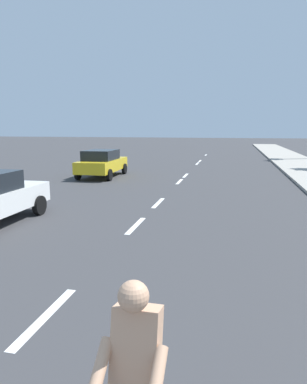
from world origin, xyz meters
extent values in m
plane|color=#38383A|center=(0.00, 20.00, 0.00)|extent=(160.00, 160.00, 0.00)
cube|color=white|center=(0.00, 6.06, 0.00)|extent=(0.16, 1.80, 0.01)
cube|color=white|center=(0.00, 11.18, 0.00)|extent=(0.16, 1.80, 0.01)
cube|color=white|center=(0.00, 14.38, 0.00)|extent=(0.16, 1.80, 0.01)
cube|color=white|center=(0.00, 19.85, 0.00)|extent=(0.16, 1.80, 0.01)
cube|color=white|center=(0.00, 22.26, 0.00)|extent=(0.16, 1.80, 0.01)
cube|color=white|center=(0.00, 29.44, 0.00)|extent=(0.16, 1.80, 0.01)
cube|color=white|center=(0.00, 31.70, 0.00)|extent=(0.16, 1.80, 0.01)
cube|color=white|center=(0.00, 38.47, 0.00)|extent=(0.16, 1.80, 0.01)
cube|color=tan|center=(2.07, 3.84, 1.28)|extent=(0.35, 0.32, 0.63)
sphere|color=tan|center=(2.07, 3.78, 1.71)|extent=(0.22, 0.22, 0.22)
cube|color=#2D51B7|center=(2.07, 3.90, 0.95)|extent=(0.32, 0.23, 0.28)
cylinder|color=tan|center=(1.86, 3.58, 1.18)|extent=(0.10, 0.49, 0.41)
cylinder|color=black|center=(-3.44, 11.74, 0.32)|extent=(0.19, 0.64, 0.64)
cube|color=gold|center=(-4.67, 20.71, 0.69)|extent=(1.91, 4.35, 0.64)
cube|color=black|center=(-4.67, 20.50, 1.29)|extent=(1.65, 2.28, 0.56)
cylinder|color=black|center=(-5.61, 22.15, 0.32)|extent=(0.20, 0.64, 0.64)
cylinder|color=black|center=(-3.80, 22.20, 0.32)|extent=(0.20, 0.64, 0.64)
cylinder|color=black|center=(-5.54, 19.23, 0.32)|extent=(0.20, 0.64, 0.64)
cylinder|color=black|center=(-3.73, 19.28, 0.32)|extent=(0.20, 0.64, 0.64)
camera|label=1|loc=(2.69, 1.66, 2.84)|focal=32.57mm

